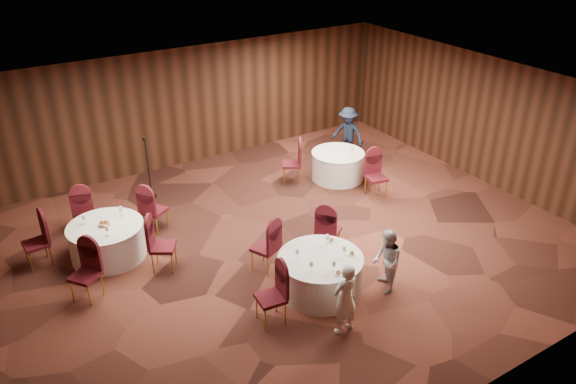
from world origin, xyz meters
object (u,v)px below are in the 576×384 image
table_main (320,274)px  table_left (107,241)px  woman_b (387,261)px  man_c (348,133)px  woman_a (345,299)px  mic_stand (150,181)px  table_right (338,165)px

table_main → table_left: size_ratio=1.04×
table_main → woman_b: woman_b is taller
woman_b → man_c: 6.04m
table_left → woman_a: size_ratio=1.13×
table_main → man_c: size_ratio=1.06×
woman_a → woman_b: 1.45m
mic_stand → woman_a: size_ratio=1.14×
table_left → woman_b: bearing=-43.3°
man_c → table_left: bearing=-102.0°
woman_a → woman_b: woman_a is taller
table_right → man_c: man_c is taller
table_right → woman_b: bearing=-115.7°
woman_a → man_c: bearing=-130.9°
woman_b → man_c: man_c is taller
table_left → woman_a: (2.74, -4.38, 0.30)m
table_left → mic_stand: mic_stand is taller
table_main → mic_stand: 5.46m
mic_stand → woman_a: bearing=-80.3°
mic_stand → woman_a: 6.51m
table_main → woman_a: 1.21m
table_left → mic_stand: (1.64, 2.04, 0.07)m
table_main → woman_a: size_ratio=1.18×
table_left → man_c: bearing=10.5°
table_main → woman_b: (1.06, -0.62, 0.26)m
woman_b → man_c: bearing=176.3°
woman_a → table_right: bearing=-128.6°
man_c → mic_stand: bearing=-119.8°
table_main → mic_stand: size_ratio=1.03×
table_left → mic_stand: bearing=51.1°
man_c → woman_b: bearing=-53.1°
mic_stand → table_left: bearing=-128.9°
woman_b → mic_stand: bearing=-130.5°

